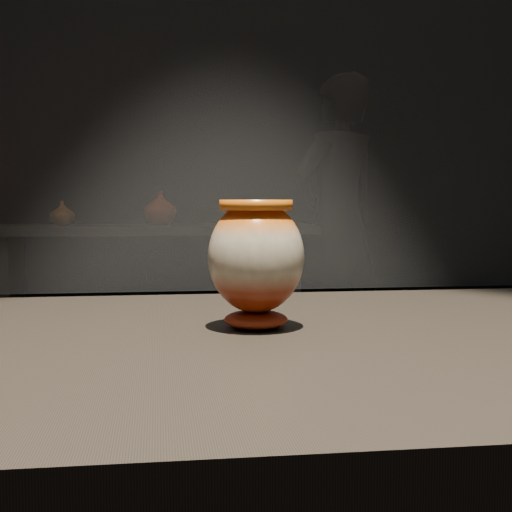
% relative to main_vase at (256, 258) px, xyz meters
% --- Properties ---
extents(main_vase, '(0.15, 0.15, 0.17)m').
position_rel_main_vase_xyz_m(main_vase, '(0.00, 0.00, 0.00)').
color(main_vase, maroon).
rests_on(main_vase, display_plinth).
extents(back_shelf, '(2.00, 0.60, 0.90)m').
position_rel_main_vase_xyz_m(back_shelf, '(-0.16, 3.53, -0.36)').
color(back_shelf, black).
rests_on(back_shelf, ground).
extents(back_vase_left, '(0.18, 0.18, 0.15)m').
position_rel_main_vase_xyz_m(back_vase_left, '(-0.70, 3.52, -0.02)').
color(back_vase_left, '#9A5616').
rests_on(back_vase_left, back_shelf).
extents(back_vase_mid, '(0.29, 0.29, 0.21)m').
position_rel_main_vase_xyz_m(back_vase_mid, '(-0.11, 3.56, 0.01)').
color(back_vase_mid, maroon).
rests_on(back_vase_mid, back_shelf).
extents(back_vase_right, '(0.07, 0.07, 0.13)m').
position_rel_main_vase_xyz_m(back_vase_right, '(0.49, 3.58, -0.03)').
color(back_vase_right, '#9A5616').
rests_on(back_vase_right, back_shelf).
extents(visitor, '(0.81, 0.71, 1.85)m').
position_rel_main_vase_xyz_m(visitor, '(1.02, 3.55, -0.07)').
color(visitor, black).
rests_on(visitor, ground).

